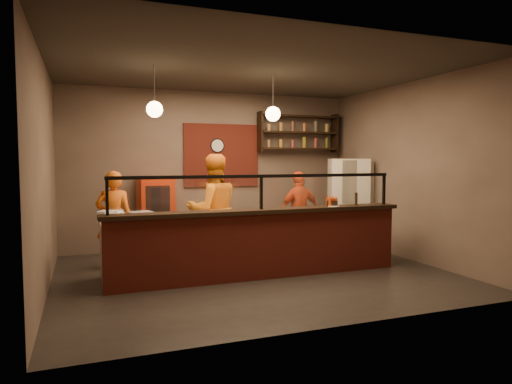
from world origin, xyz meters
name	(u,v)px	position (x,y,z in m)	size (l,w,h in m)	color
floor	(254,273)	(0.00, 0.00, 0.00)	(6.00, 6.00, 0.00)	black
ceiling	(254,69)	(0.00, 0.00, 3.20)	(6.00, 6.00, 0.00)	#332E27
wall_back	(212,170)	(0.00, 2.50, 1.60)	(6.00, 6.00, 0.00)	#69584D
wall_left	(44,175)	(-3.00, 0.00, 1.60)	(5.00, 5.00, 0.00)	#69584D
wall_right	(410,171)	(3.00, 0.00, 1.60)	(5.00, 5.00, 0.00)	#69584D
wall_front	(337,179)	(0.00, -2.50, 1.60)	(6.00, 6.00, 0.00)	#69584D
brick_patch	(222,155)	(0.20, 2.47, 1.90)	(1.60, 0.04, 1.30)	maroon
service_counter	(261,246)	(0.00, -0.30, 0.50)	(4.60, 0.25, 1.00)	maroon
counter_ledge	(261,211)	(0.00, -0.30, 1.03)	(4.70, 0.37, 0.06)	black
worktop_cabinet	(250,245)	(0.00, 0.20, 0.42)	(4.60, 0.75, 0.85)	gray
worktop	(250,217)	(0.00, 0.20, 0.88)	(4.60, 0.75, 0.05)	silver
sneeze_guard	(261,189)	(0.00, -0.30, 1.37)	(4.50, 0.05, 0.52)	white
wall_shelving	(299,133)	(1.90, 2.32, 2.40)	(1.84, 0.28, 0.85)	black
wall_clock	(217,146)	(0.10, 2.46, 2.10)	(0.30, 0.30, 0.04)	black
pendant_left	(155,109)	(-1.50, 0.20, 2.55)	(0.24, 0.24, 0.77)	black
pendant_right	(273,114)	(0.40, 0.20, 2.55)	(0.24, 0.24, 0.77)	black
cook_left	(114,220)	(-2.05, 1.15, 0.81)	(0.59, 0.39, 1.63)	#D75E14
cook_mid	(213,210)	(-0.44, 0.85, 0.95)	(0.93, 0.72, 1.90)	orange
cook_right	(299,212)	(1.45, 1.33, 0.79)	(0.93, 0.39, 1.59)	#D24013
fridge	(348,203)	(2.60, 1.41, 0.91)	(0.76, 0.71, 1.83)	#ECE5C8
red_cooler	(156,215)	(-1.22, 2.15, 0.75)	(0.64, 0.59, 1.49)	#B1280B
pizza_dough	(219,216)	(-0.49, 0.28, 0.91)	(0.52, 0.52, 0.01)	silver
prep_tub_a	(114,217)	(-2.11, 0.23, 0.97)	(0.27, 0.22, 0.14)	white
prep_tub_b	(110,216)	(-2.15, 0.34, 0.98)	(0.31, 0.25, 0.15)	white
prep_tub_c	(141,217)	(-1.73, 0.08, 0.97)	(0.30, 0.24, 0.15)	silver
rolling_pin	(168,216)	(-1.30, 0.33, 0.93)	(0.06, 0.06, 0.36)	yellow
condiment_caddy	(332,203)	(1.21, -0.31, 1.11)	(0.17, 0.13, 0.09)	black
pepper_mill	(356,199)	(1.66, -0.33, 1.17)	(0.05, 0.05, 0.21)	black
small_plate	(333,206)	(1.22, -0.35, 1.07)	(0.20, 0.20, 0.01)	silver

